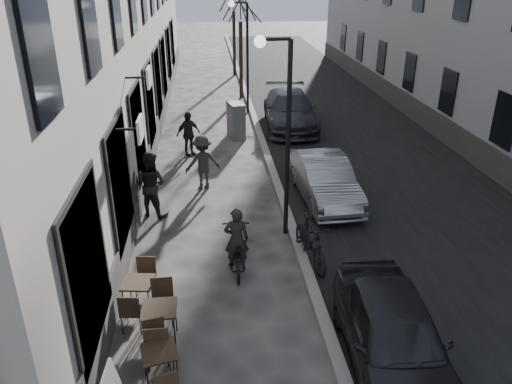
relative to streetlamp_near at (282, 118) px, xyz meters
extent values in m
cube|color=black|center=(4.02, 10.00, -3.16)|extent=(7.30, 60.00, 0.00)
cube|color=gray|center=(0.37, 10.00, -3.10)|extent=(0.25, 60.00, 0.12)
cylinder|color=black|center=(0.17, 0.00, -0.66)|extent=(0.12, 0.12, 5.00)
cylinder|color=black|center=(-0.18, 0.00, 1.84)|extent=(0.70, 0.08, 0.08)
sphere|color=#FFF2CC|center=(-0.53, 0.00, 1.79)|extent=(0.28, 0.28, 0.28)
cylinder|color=black|center=(0.17, 12.00, -0.66)|extent=(0.12, 0.12, 5.00)
cylinder|color=black|center=(-0.18, 12.00, 1.84)|extent=(0.70, 0.08, 0.08)
sphere|color=#FFF2CC|center=(-0.53, 12.00, 1.79)|extent=(0.28, 0.28, 0.28)
cylinder|color=black|center=(0.07, 15.00, -1.21)|extent=(0.20, 0.20, 3.90)
cylinder|color=black|center=(0.07, 21.00, -1.21)|extent=(0.20, 0.20, 3.90)
cube|color=black|center=(-2.73, -5.00, -2.46)|extent=(0.70, 0.70, 0.04)
cylinder|color=black|center=(-2.91, -5.30, -2.82)|extent=(0.02, 0.02, 0.68)
cylinder|color=black|center=(-2.43, -5.19, -2.82)|extent=(0.02, 0.02, 0.68)
cylinder|color=black|center=(-3.02, -4.82, -2.82)|extent=(0.02, 0.02, 0.68)
cylinder|color=black|center=(-2.54, -4.71, -2.82)|extent=(0.02, 0.02, 0.68)
cube|color=black|center=(-2.80, -3.95, -2.40)|extent=(0.65, 0.65, 0.04)
cylinder|color=black|center=(-3.07, -4.22, -2.79)|extent=(0.02, 0.02, 0.74)
cylinder|color=black|center=(-2.53, -4.22, -2.79)|extent=(0.02, 0.02, 0.74)
cylinder|color=black|center=(-3.07, -3.68, -2.79)|extent=(0.02, 0.02, 0.74)
cylinder|color=black|center=(-2.54, -3.68, -2.79)|extent=(0.02, 0.02, 0.74)
cube|color=black|center=(-3.30, -3.00, -2.44)|extent=(0.68, 0.68, 0.04)
cylinder|color=black|center=(-3.58, -3.22, -2.81)|extent=(0.02, 0.02, 0.70)
cylinder|color=black|center=(-3.08, -3.28, -2.81)|extent=(0.02, 0.02, 0.70)
cylinder|color=black|center=(-3.52, -2.72, -2.81)|extent=(0.02, 0.02, 0.70)
cylinder|color=black|center=(-3.02, -2.78, -2.81)|extent=(0.02, 0.02, 0.70)
cube|color=#5E5E60|center=(-0.63, 8.19, -2.44)|extent=(0.74, 1.06, 1.45)
imported|color=black|center=(-1.23, -1.59, -2.68)|extent=(0.69, 1.85, 0.96)
imported|color=black|center=(-1.23, -1.59, -2.37)|extent=(0.58, 0.39, 1.57)
imported|color=black|center=(-3.43, 1.44, -2.21)|extent=(1.15, 1.07, 1.90)
imported|color=#2A2825|center=(-1.99, 3.20, -2.29)|extent=(1.25, 0.91, 1.75)
imported|color=black|center=(-2.51, 6.28, -2.33)|extent=(1.04, 0.86, 1.65)
imported|color=black|center=(1.28, -5.00, -2.47)|extent=(1.89, 4.15, 1.38)
imported|color=gray|center=(1.64, 1.97, -2.50)|extent=(1.61, 4.08, 1.32)
imported|color=#303239|center=(1.80, 9.48, -2.41)|extent=(2.40, 5.31, 1.51)
imported|color=black|center=(0.52, -1.51, -2.58)|extent=(0.87, 2.00, 1.16)
camera|label=1|loc=(-1.76, -11.53, 3.37)|focal=35.00mm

